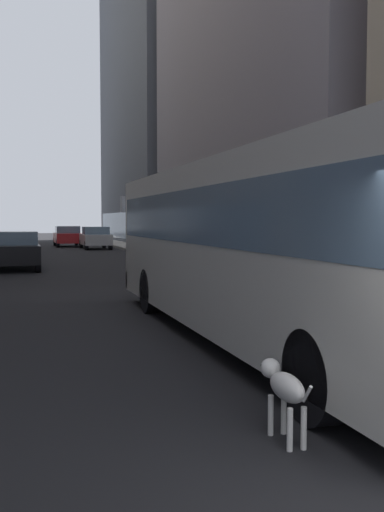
{
  "coord_description": "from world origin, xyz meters",
  "views": [
    {
      "loc": [
        -2.87,
        -2.89,
        2.11
      ],
      "look_at": [
        0.48,
        8.25,
        1.4
      ],
      "focal_mm": 41.64,
      "sensor_mm": 36.0,
      "label": 1
    }
  ],
  "objects_px": {
    "car_red_coupe": "(67,236)",
    "dalmatian_dog": "(284,387)",
    "car_black_suv": "(16,250)",
    "car_silver_sedan": "(96,238)",
    "transit_bus": "(258,239)"
  },
  "relations": [
    {
      "from": "transit_bus",
      "to": "car_black_suv",
      "type": "distance_m",
      "value": 17.31
    },
    {
      "from": "transit_bus",
      "to": "dalmatian_dog",
      "type": "distance_m",
      "value": 4.9
    },
    {
      "from": "car_red_coupe",
      "to": "car_black_suv",
      "type": "height_order",
      "value": "same"
    },
    {
      "from": "car_red_coupe",
      "to": "dalmatian_dog",
      "type": "xyz_separation_m",
      "value": [
        -1.62,
        -42.76,
        -0.31
      ]
    },
    {
      "from": "car_black_suv",
      "to": "car_red_coupe",
      "type": "bearing_deg",
      "value": 79.46
    },
    {
      "from": "car_silver_sedan",
      "to": "car_red_coupe",
      "type": "bearing_deg",
      "value": 108.69
    },
    {
      "from": "transit_bus",
      "to": "car_black_suv",
      "type": "relative_size",
      "value": 2.48
    },
    {
      "from": "dalmatian_dog",
      "to": "car_black_suv",
      "type": "bearing_deg",
      "value": 96.39
    },
    {
      "from": "car_black_suv",
      "to": "transit_bus",
      "type": "bearing_deg",
      "value": -76.62
    },
    {
      "from": "transit_bus",
      "to": "dalmatian_dog",
      "type": "xyz_separation_m",
      "value": [
        -1.62,
        -4.44,
        -1.26
      ]
    },
    {
      "from": "transit_bus",
      "to": "car_red_coupe",
      "type": "relative_size",
      "value": 2.69
    },
    {
      "from": "transit_bus",
      "to": "car_black_suv",
      "type": "bearing_deg",
      "value": 103.38
    },
    {
      "from": "car_silver_sedan",
      "to": "dalmatian_dog",
      "type": "distance_m",
      "value": 38.16
    },
    {
      "from": "transit_bus",
      "to": "car_silver_sedan",
      "type": "relative_size",
      "value": 2.89
    },
    {
      "from": "car_black_suv",
      "to": "car_silver_sedan",
      "type": "bearing_deg",
      "value": 71.53
    }
  ]
}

